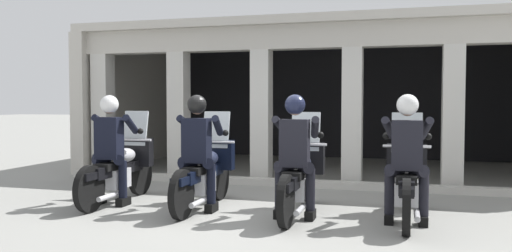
# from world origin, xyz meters

# --- Properties ---
(ground_plane) EXTENTS (80.00, 80.00, 0.00)m
(ground_plane) POSITION_xyz_m (0.00, 3.00, 0.00)
(ground_plane) COLOR gray
(station_building) EXTENTS (9.55, 5.12, 3.05)m
(station_building) POSITION_xyz_m (0.27, 5.23, 1.94)
(station_building) COLOR black
(station_building) RESTS_ON ground
(kerb_strip) EXTENTS (9.05, 0.24, 0.12)m
(kerb_strip) POSITION_xyz_m (0.27, 2.21, 0.06)
(kerb_strip) COLOR #B7B5AD
(kerb_strip) RESTS_ON ground
(motorcycle_far_left) EXTENTS (0.62, 2.04, 1.35)m
(motorcycle_far_left) POSITION_xyz_m (-2.05, 0.15, 0.50)
(motorcycle_far_left) COLOR black
(motorcycle_far_left) RESTS_ON ground
(police_officer_far_left) EXTENTS (0.63, 0.61, 1.58)m
(police_officer_far_left) POSITION_xyz_m (-2.05, -0.13, 0.94)
(police_officer_far_left) COLOR black
(police_officer_far_left) RESTS_ON ground
(motorcycle_center_left) EXTENTS (0.62, 2.04, 1.35)m
(motorcycle_center_left) POSITION_xyz_m (-0.68, 0.10, 0.50)
(motorcycle_center_left) COLOR black
(motorcycle_center_left) RESTS_ON ground
(police_officer_center_left) EXTENTS (0.63, 0.61, 1.58)m
(police_officer_center_left) POSITION_xyz_m (-0.68, -0.18, 0.94)
(police_officer_center_left) COLOR black
(police_officer_center_left) RESTS_ON ground
(motorcycle_center_right) EXTENTS (0.62, 2.04, 1.35)m
(motorcycle_center_right) POSITION_xyz_m (0.68, 0.03, 0.50)
(motorcycle_center_right) COLOR black
(motorcycle_center_right) RESTS_ON ground
(police_officer_center_right) EXTENTS (0.63, 0.61, 1.58)m
(police_officer_center_right) POSITION_xyz_m (0.68, -0.26, 0.94)
(police_officer_center_right) COLOR black
(police_officer_center_right) RESTS_ON ground
(motorcycle_far_right) EXTENTS (0.62, 2.04, 1.35)m
(motorcycle_far_right) POSITION_xyz_m (2.05, 0.09, 0.50)
(motorcycle_far_right) COLOR black
(motorcycle_far_right) RESTS_ON ground
(police_officer_far_right) EXTENTS (0.63, 0.61, 1.58)m
(police_officer_far_right) POSITION_xyz_m (2.05, -0.20, 0.94)
(police_officer_far_right) COLOR black
(police_officer_far_right) RESTS_ON ground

